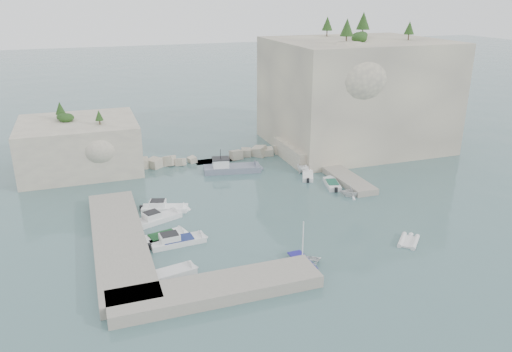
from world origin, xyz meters
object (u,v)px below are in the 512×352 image
object	(u,v)px
motorboat_c	(163,240)
tender_east_d	(309,171)
tender_east_c	(308,177)
work_boat	(232,172)
tender_east_a	(351,196)
rowboat	(302,265)
motorboat_e	(175,275)
inflatable_dinghy	(408,243)
motorboat_b	(159,221)
tender_east_b	(332,186)
motorboat_a	(165,211)
motorboat_d	(178,244)

from	to	relation	value
motorboat_c	tender_east_d	distance (m)	27.16
tender_east_c	work_boat	world-z (taller)	work_boat
tender_east_a	rowboat	bearing A→B (deg)	156.65
motorboat_e	tender_east_c	distance (m)	28.98
motorboat_e	inflatable_dinghy	bearing A→B (deg)	-14.72
motorboat_b	rowboat	world-z (taller)	motorboat_b
motorboat_b	tender_east_b	size ratio (longest dim) A/B	1.21
motorboat_e	tender_east_d	bearing A→B (deg)	32.25
motorboat_a	tender_east_b	bearing A→B (deg)	19.53
inflatable_dinghy	tender_east_c	world-z (taller)	tender_east_c
motorboat_d	motorboat_e	size ratio (longest dim) A/B	1.51
motorboat_a	motorboat_e	distance (m)	14.45
motorboat_a	tender_east_b	size ratio (longest dim) A/B	1.25
motorboat_b	motorboat_e	distance (m)	11.83
motorboat_c	tender_east_c	world-z (taller)	same
tender_east_c	tender_east_d	size ratio (longest dim) A/B	0.99
inflatable_dinghy	tender_east_a	bearing A→B (deg)	41.71
motorboat_a	work_boat	xyz separation A→B (m)	(11.30, 10.32, 0.00)
motorboat_c	motorboat_e	world-z (taller)	same
tender_east_a	tender_east_c	distance (m)	8.22
motorboat_e	rowboat	distance (m)	11.74
motorboat_b	motorboat_c	world-z (taller)	motorboat_b
tender_east_a	motorboat_e	bearing A→B (deg)	134.82
motorboat_d	tender_east_b	size ratio (longest dim) A/B	1.32
motorboat_d	tender_east_c	bearing A→B (deg)	28.06
motorboat_b	tender_east_b	bearing A→B (deg)	-13.45
rowboat	inflatable_dinghy	world-z (taller)	rowboat
motorboat_d	inflatable_dinghy	bearing A→B (deg)	-23.33
motorboat_a	motorboat_b	size ratio (longest dim) A/B	1.03
motorboat_e	tender_east_a	xyz separation A→B (m)	(24.25, 11.03, 0.00)
motorboat_b	tender_east_a	size ratio (longest dim) A/B	1.89
inflatable_dinghy	tender_east_b	xyz separation A→B (m)	(-0.00, 16.73, 0.00)
tender_east_b	work_boat	xyz separation A→B (m)	(-10.81, 9.79, 0.00)
tender_east_b	work_boat	bearing A→B (deg)	62.20
tender_east_c	tender_east_d	distance (m)	2.69
rowboat	tender_east_d	distance (m)	26.33
tender_east_c	rowboat	bearing A→B (deg)	178.28
tender_east_d	motorboat_e	bearing A→B (deg)	112.94
tender_east_d	tender_east_c	bearing A→B (deg)	132.91
motorboat_c	tender_east_c	distance (m)	24.89
tender_east_c	work_boat	bearing A→B (deg)	82.19
motorboat_a	motorboat_c	xyz separation A→B (m)	(-1.44, -7.30, 0.00)
motorboat_b	tender_east_a	world-z (taller)	tender_east_a
motorboat_e	tender_east_d	distance (m)	31.49
motorboat_e	tender_east_d	size ratio (longest dim) A/B	0.92
motorboat_c	tender_east_c	bearing A→B (deg)	15.24
motorboat_b	inflatable_dinghy	distance (m)	26.97
motorboat_b	motorboat_d	distance (m)	6.17
motorboat_d	tender_east_c	world-z (taller)	motorboat_d
rowboat	tender_east_b	xyz separation A→B (m)	(12.09, 17.21, 0.00)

